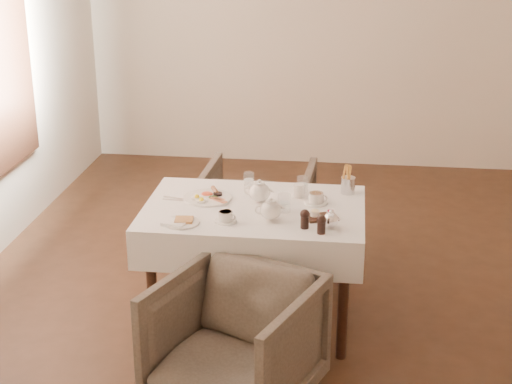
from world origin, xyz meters
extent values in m
plane|color=#311D10|center=(0.00, 0.00, 0.00)|extent=(5.00, 5.00, 0.00)
plane|color=beige|center=(0.00, 2.50, 1.45)|extent=(4.50, 0.00, 4.50)
plane|color=beige|center=(0.00, -2.50, 1.45)|extent=(4.50, 0.00, 4.50)
cube|color=black|center=(-0.28, -0.64, 0.72)|extent=(1.20, 0.80, 0.04)
cube|color=white|center=(-0.28, -0.64, 0.64)|extent=(1.28, 0.88, 0.23)
cylinder|color=black|center=(-0.82, -0.30, 0.35)|extent=(0.06, 0.06, 0.70)
cylinder|color=black|center=(0.26, -0.30, 0.35)|extent=(0.06, 0.06, 0.70)
cylinder|color=black|center=(-0.82, -0.98, 0.35)|extent=(0.06, 0.06, 0.70)
cylinder|color=black|center=(0.26, -0.98, 0.35)|extent=(0.06, 0.06, 0.70)
imported|color=#453B32|center=(-0.27, -1.46, 0.34)|extent=(0.96, 0.97, 0.68)
imported|color=#453B32|center=(-0.36, 0.21, 0.35)|extent=(0.79, 0.81, 0.71)
cylinder|color=white|center=(-0.57, -0.55, 0.76)|extent=(0.29, 0.29, 0.01)
ellipsoid|color=#DE4B27|center=(-0.58, -0.50, 0.78)|extent=(0.07, 0.07, 0.02)
cylinder|color=brown|center=(-0.54, -0.46, 0.78)|extent=(0.07, 0.11, 0.03)
cylinder|color=black|center=(-0.52, -0.51, 0.77)|extent=(0.05, 0.05, 0.02)
cube|color=#963723|center=(-0.49, -0.60, 0.77)|extent=(0.10, 0.08, 0.01)
ellipsoid|color=#264C19|center=(-0.54, -0.55, 0.77)|extent=(0.06, 0.05, 0.02)
cylinder|color=white|center=(-0.64, -0.94, 0.76)|extent=(0.20, 0.20, 0.01)
cube|color=brown|center=(-0.63, -0.93, 0.77)|extent=(0.11, 0.10, 0.01)
cube|color=white|center=(-0.68, -0.96, 0.77)|extent=(0.15, 0.13, 0.02)
cylinder|color=white|center=(-0.03, -0.44, 0.80)|extent=(0.07, 0.07, 0.08)
cylinder|color=white|center=(-0.41, -0.88, 0.76)|extent=(0.12, 0.12, 0.01)
cylinder|color=white|center=(-0.41, -0.88, 0.79)|extent=(0.11, 0.11, 0.05)
cylinder|color=#A8784C|center=(-0.41, -0.88, 0.81)|extent=(0.07, 0.07, 0.00)
cylinder|color=white|center=(0.08, -0.54, 0.76)|extent=(0.14, 0.14, 0.01)
cylinder|color=white|center=(0.08, -0.54, 0.79)|extent=(0.11, 0.11, 0.06)
cylinder|color=#A8784C|center=(0.08, -0.54, 0.82)|extent=(0.08, 0.08, 0.00)
cylinder|color=silver|center=(-0.35, -0.32, 0.80)|extent=(0.08, 0.08, 0.09)
cylinder|color=silver|center=(-0.10, -0.69, 0.81)|extent=(0.08, 0.08, 0.10)
cylinder|color=silver|center=(-0.02, -0.36, 0.80)|extent=(0.09, 0.09, 0.10)
cube|color=black|center=(0.12, -0.77, 0.76)|extent=(0.20, 0.17, 0.02)
cylinder|color=white|center=(0.08, -0.77, 0.78)|extent=(0.05, 0.05, 0.03)
cylinder|color=maroon|center=(0.17, -0.76, 0.78)|extent=(0.04, 0.04, 0.03)
cylinder|color=silver|center=(0.26, -0.35, 0.81)|extent=(0.09, 0.09, 0.10)
cube|color=silver|center=(-0.74, -0.57, 0.76)|extent=(0.19, 0.06, 0.00)
cube|color=silver|center=(-0.75, -0.60, 0.76)|extent=(0.18, 0.03, 0.00)
camera|label=1|loc=(0.27, -4.84, 2.44)|focal=55.00mm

